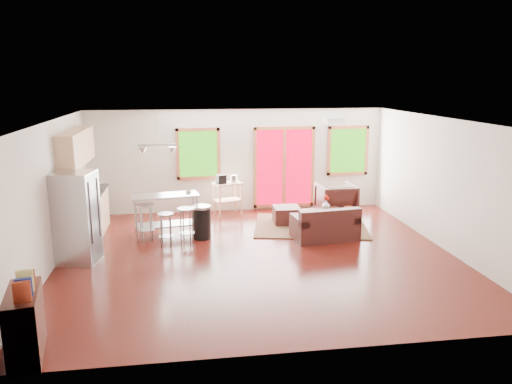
{
  "coord_description": "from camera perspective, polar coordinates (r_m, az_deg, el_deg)",
  "views": [
    {
      "loc": [
        -1.37,
        -9.01,
        3.35
      ],
      "look_at": [
        0.0,
        0.3,
        1.2
      ],
      "focal_mm": 35.0,
      "sensor_mm": 36.0,
      "label": 1
    }
  ],
  "objects": [
    {
      "name": "island",
      "position": [
        10.99,
        -10.27,
        -1.74
      ],
      "size": [
        1.49,
        0.78,
        0.9
      ],
      "rotation": [
        0.0,
        0.0,
        0.15
      ],
      "color": "#B7BABC",
      "rests_on": "floor"
    },
    {
      "name": "bookshelf",
      "position": [
        6.88,
        -24.89,
        -13.43
      ],
      "size": [
        0.53,
        1.0,
        1.12
      ],
      "rotation": [
        0.0,
        0.0,
        0.18
      ],
      "color": "#3B1911",
      "rests_on": "floor"
    },
    {
      "name": "ottoman",
      "position": [
        11.78,
        3.5,
        -2.66
      ],
      "size": [
        0.63,
        0.63,
        0.4
      ],
      "primitive_type": "cube",
      "rotation": [
        0.0,
        0.0,
        -0.04
      ],
      "color": "#321513",
      "rests_on": "floor"
    },
    {
      "name": "window_right",
      "position": [
        13.31,
        10.46,
        4.67
      ],
      "size": [
        1.1,
        0.05,
        1.3
      ],
      "color": "#1C500A",
      "rests_on": "back_wall"
    },
    {
      "name": "left_wall",
      "position": [
        9.55,
        -22.65,
        -0.54
      ],
      "size": [
        0.02,
        7.0,
        2.6
      ],
      "primitive_type": "cube",
      "color": "silver",
      "rests_on": "ground"
    },
    {
      "name": "vase",
      "position": [
        11.63,
        8.01,
        -1.35
      ],
      "size": [
        0.24,
        0.25,
        0.32
      ],
      "rotation": [
        0.0,
        0.0,
        -0.35
      ],
      "color": "silver",
      "rests_on": "coffee_table"
    },
    {
      "name": "right_wall",
      "position": [
        10.57,
        20.86,
        0.83
      ],
      "size": [
        0.02,
        7.0,
        2.6
      ],
      "primitive_type": "cube",
      "color": "silver",
      "rests_on": "ground"
    },
    {
      "name": "pendant_light",
      "position": [
        10.62,
        -11.19,
        4.77
      ],
      "size": [
        0.8,
        0.18,
        0.79
      ],
      "color": "gray",
      "rests_on": "ceiling"
    },
    {
      "name": "rug",
      "position": [
        11.64,
        6.22,
        -3.87
      ],
      "size": [
        2.87,
        2.42,
        0.03
      ],
      "primitive_type": "cube",
      "rotation": [
        0.0,
        0.0,
        -0.2
      ],
      "color": "#485A35",
      "rests_on": "floor"
    },
    {
      "name": "kitchen_cart",
      "position": [
        12.36,
        -3.35,
        0.53
      ],
      "size": [
        0.79,
        0.64,
        1.04
      ],
      "rotation": [
        0.0,
        0.0,
        0.33
      ],
      "color": "tan",
      "rests_on": "floor"
    },
    {
      "name": "cabinets",
      "position": [
        11.18,
        -19.07,
        -0.36
      ],
      "size": [
        0.64,
        2.24,
        2.3
      ],
      "color": "tan",
      "rests_on": "floor"
    },
    {
      "name": "ceiling",
      "position": [
        9.14,
        0.28,
        8.23
      ],
      "size": [
        7.5,
        7.0,
        0.02
      ],
      "primitive_type": "cube",
      "color": "white",
      "rests_on": "ground"
    },
    {
      "name": "french_doors",
      "position": [
        12.93,
        3.23,
        2.83
      ],
      "size": [
        1.6,
        0.05,
        2.1
      ],
      "color": "#A5001A",
      "rests_on": "back_wall"
    },
    {
      "name": "ceiling_flush",
      "position": [
        10.09,
        8.86,
        8.06
      ],
      "size": [
        0.35,
        0.35,
        0.12
      ],
      "primitive_type": "cube",
      "color": "white",
      "rests_on": "ceiling"
    },
    {
      "name": "refrigerator",
      "position": [
        9.75,
        -19.76,
        -2.77
      ],
      "size": [
        0.79,
        0.78,
        1.7
      ],
      "rotation": [
        0.0,
        0.0,
        -0.19
      ],
      "color": "#B7BABC",
      "rests_on": "floor"
    },
    {
      "name": "bar_stool_a",
      "position": [
        10.67,
        -12.48,
        -2.43
      ],
      "size": [
        0.4,
        0.4,
        0.79
      ],
      "rotation": [
        0.0,
        0.0,
        -0.08
      ],
      "color": "#B7BABC",
      "rests_on": "floor"
    },
    {
      "name": "bar_stool_b",
      "position": [
        10.26,
        -10.28,
        -3.38
      ],
      "size": [
        0.35,
        0.35,
        0.69
      ],
      "rotation": [
        0.0,
        0.0,
        -0.08
      ],
      "color": "#B7BABC",
      "rests_on": "floor"
    },
    {
      "name": "loveseat",
      "position": [
        10.69,
        7.93,
        -3.93
      ],
      "size": [
        1.42,
        0.91,
        0.71
      ],
      "rotation": [
        0.0,
        0.0,
        0.12
      ],
      "color": "#321513",
      "rests_on": "floor"
    },
    {
      "name": "book",
      "position": [
        11.74,
        10.17,
        -1.2
      ],
      "size": [
        0.2,
        0.03,
        0.27
      ],
      "primitive_type": "imported",
      "rotation": [
        0.0,
        0.0,
        -0.04
      ],
      "color": "maroon",
      "rests_on": "coffee_table"
    },
    {
      "name": "cup",
      "position": [
        10.6,
        -7.74,
        -0.02
      ],
      "size": [
        0.14,
        0.13,
        0.12
      ],
      "primitive_type": "imported",
      "rotation": [
        0.0,
        0.0,
        0.36
      ],
      "color": "white",
      "rests_on": "island"
    },
    {
      "name": "armchair",
      "position": [
        12.47,
        9.11,
        -0.73
      ],
      "size": [
        0.91,
        0.86,
        0.91
      ],
      "primitive_type": "imported",
      "rotation": [
        0.0,
        0.0,
        3.18
      ],
      "color": "#321513",
      "rests_on": "floor"
    },
    {
      "name": "window_left",
      "position": [
        12.61,
        -6.62,
        4.35
      ],
      "size": [
        1.1,
        0.05,
        1.3
      ],
      "color": "#1C500A",
      "rests_on": "back_wall"
    },
    {
      "name": "front_wall",
      "position": [
        6.03,
        5.32,
        -7.07
      ],
      "size": [
        7.5,
        0.02,
        2.6
      ],
      "primitive_type": "cube",
      "color": "silver",
      "rests_on": "ground"
    },
    {
      "name": "back_wall",
      "position": [
        12.76,
        -2.1,
        3.62
      ],
      "size": [
        7.5,
        0.02,
        2.6
      ],
      "primitive_type": "cube",
      "color": "silver",
      "rests_on": "ground"
    },
    {
      "name": "bar_stool_c",
      "position": [
        10.33,
        -7.96,
        -2.88
      ],
      "size": [
        0.44,
        0.44,
        0.76
      ],
      "rotation": [
        0.0,
        0.0,
        -0.27
      ],
      "color": "#B7BABC",
      "rests_on": "floor"
    },
    {
      "name": "trash_can",
      "position": [
        10.7,
        -6.19,
        -3.42
      ],
      "size": [
        0.46,
        0.46,
        0.72
      ],
      "rotation": [
        0.0,
        0.0,
        -0.21
      ],
      "color": "black",
      "rests_on": "floor"
    },
    {
      "name": "coffee_table",
      "position": [
        11.51,
        7.59,
        -2.39
      ],
      "size": [
        1.08,
        0.77,
        0.4
      ],
      "rotation": [
        0.0,
        0.0,
        0.18
      ],
      "color": "#3B1911",
      "rests_on": "floor"
    },
    {
      "name": "floor",
      "position": [
        9.71,
        0.26,
        -7.37
      ],
      "size": [
        7.5,
        7.0,
        0.02
      ],
      "primitive_type": "cube",
      "color": "#3B0D09",
      "rests_on": "ground"
    }
  ]
}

